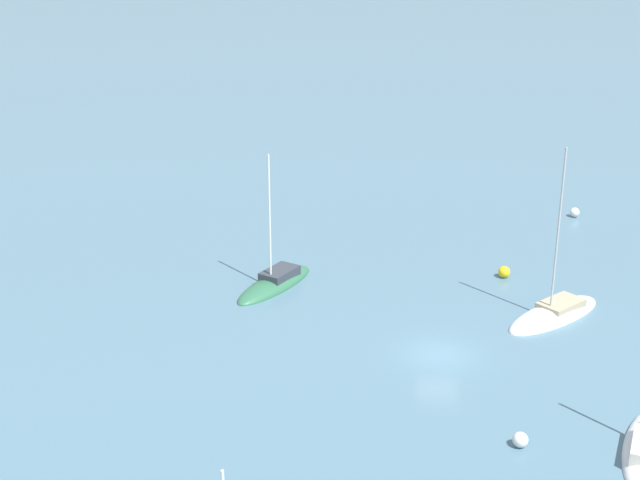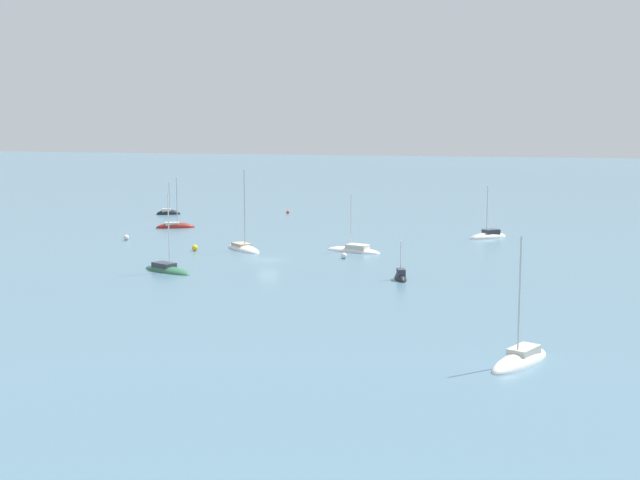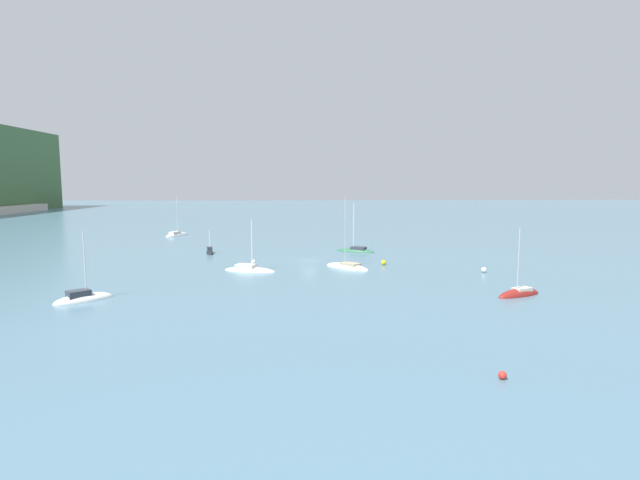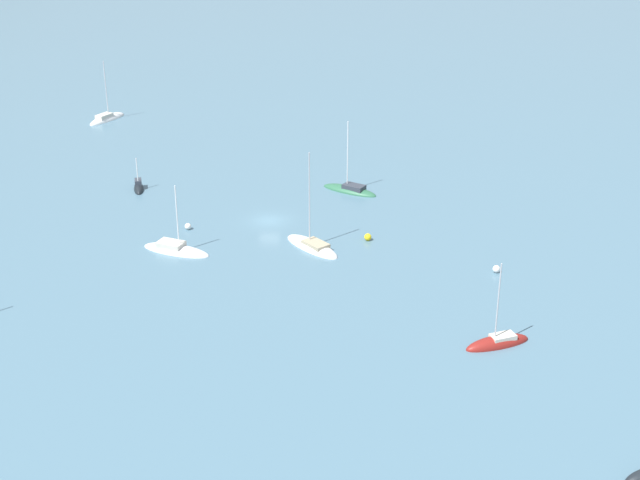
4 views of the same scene
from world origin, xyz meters
name	(u,v)px [view 2 (image 2 of 4)]	position (x,y,z in m)	size (l,w,h in m)	color
ground_plane	(268,260)	(0.00, 0.00, 0.00)	(600.00, 600.00, 0.00)	slate
sailboat_0	(354,251)	(-10.11, 9.65, 0.10)	(5.29, 8.99, 8.85)	silver
sailboat_1	(401,278)	(9.71, 19.43, 0.12)	(4.69, 2.50, 5.41)	black
sailboat_2	(244,249)	(-7.84, -6.18, 0.08)	(8.09, 8.01, 12.36)	silver
sailboat_3	(175,227)	(-28.75, -25.68, 0.07)	(4.53, 6.84, 9.45)	maroon
sailboat_4	(520,362)	(42.95, 34.07, 0.10)	(8.48, 5.56, 11.11)	white
sailboat_5	(167,271)	(11.32, -9.68, 0.11)	(6.00, 8.42, 10.52)	#2D6647
sailboat_6	(168,214)	(-47.62, -35.16, 0.09)	(3.26, 4.94, 7.31)	black
sailboat_7	(488,237)	(-29.25, 27.46, 0.12)	(6.37, 6.72, 9.07)	white
mooring_buoy_0	(288,212)	(-54.75, -12.95, 0.30)	(0.61, 0.61, 0.61)	red
mooring_buoy_1	(126,237)	(-12.89, -27.11, 0.42)	(0.84, 0.84, 0.84)	white
mooring_buoy_2	(344,256)	(-3.65, 9.60, 0.40)	(0.80, 0.80, 0.80)	white
mooring_buoy_3	(195,248)	(-5.22, -12.63, 0.44)	(0.87, 0.87, 0.87)	yellow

